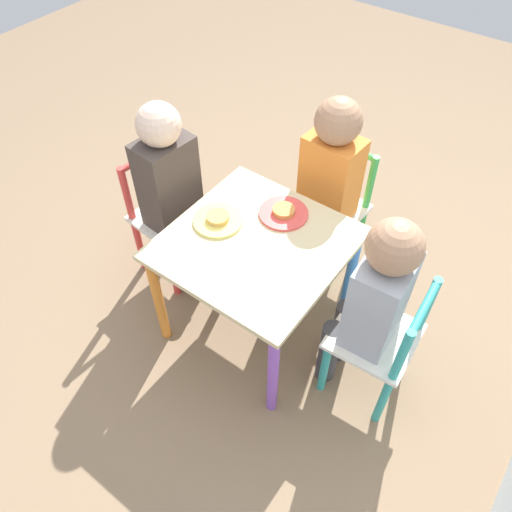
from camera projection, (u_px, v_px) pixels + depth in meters
name	position (u px, v px, depth m)	size (l,w,h in m)	color
ground_plane	(256.00, 323.00, 1.97)	(6.00, 6.00, 0.00)	#7F664C
kids_table	(256.00, 257.00, 1.68)	(0.56, 0.56, 0.47)	beige
chair_red	(168.00, 218.00, 1.98)	(0.29, 0.29, 0.54)	silver
chair_green	(331.00, 210.00, 2.01)	(0.28, 0.28, 0.54)	silver
chair_teal	(379.00, 343.00, 1.60)	(0.27, 0.27, 0.54)	silver
child_front	(172.00, 186.00, 1.80)	(0.21, 0.22, 0.80)	#38383D
child_left	(328.00, 178.00, 1.83)	(0.22, 0.21, 0.79)	#7A6B5B
child_back	(373.00, 298.00, 1.48)	(0.21, 0.22, 0.78)	#38383D
plate_front	(218.00, 220.00, 1.68)	(0.17, 0.17, 0.03)	#EADB66
plate_left	(284.00, 213.00, 1.70)	(0.17, 0.17, 0.03)	#E54C47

